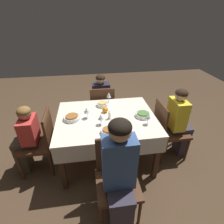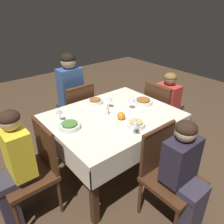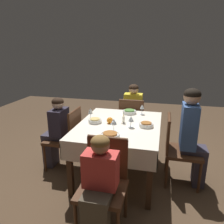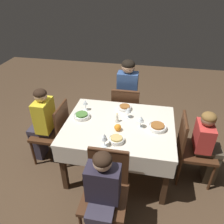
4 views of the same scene
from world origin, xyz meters
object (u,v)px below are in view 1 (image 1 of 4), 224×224
object	(u,v)px
person_child_yellow	(179,121)
wine_glass_north	(109,95)
chair_east	(167,128)
bowl_north	(102,104)
bowl_east	(143,115)
candle_centerpiece	(110,116)
dining_table	(106,122)
chair_west	(41,139)
bowl_south	(108,131)
chair_north	(102,106)
person_child_dark	(101,98)
person_child_red	(26,137)
person_adult_denim	(120,173)
chair_south	(117,175)
wine_glass_west	(87,111)
orange_fruit	(105,110)
bowl_west	(72,117)
wine_glass_east	(148,117)

from	to	relation	value
person_child_yellow	wine_glass_north	distance (m)	1.08
chair_east	bowl_north	xyz separation A→B (m)	(-0.89, 0.36, 0.27)
bowl_east	candle_centerpiece	world-z (taller)	candle_centerpiece
dining_table	candle_centerpiece	size ratio (longest dim) A/B	10.62
chair_west	wine_glass_north	bearing A→B (deg)	115.29
chair_west	bowl_south	xyz separation A→B (m)	(0.86, -0.30, 0.27)
chair_north	chair_west	world-z (taller)	same
bowl_east	candle_centerpiece	size ratio (longest dim) A/B	1.67
wine_glass_north	candle_centerpiece	world-z (taller)	wine_glass_north
person_child_dark	person_child_red	world-z (taller)	person_child_dark
person_adult_denim	candle_centerpiece	xyz separation A→B (m)	(0.02, 0.84, 0.08)
chair_south	person_adult_denim	xyz separation A→B (m)	(0.00, -0.15, 0.21)
wine_glass_west	candle_centerpiece	bearing A→B (deg)	-12.33
bowl_south	bowl_north	size ratio (longest dim) A/B	1.03
chair_north	person_child_red	distance (m)	1.31
chair_west	chair_east	bearing A→B (deg)	90.06
chair_south	orange_fruit	distance (m)	0.91
chair_south	bowl_south	distance (m)	0.48
chair_south	person_child_red	size ratio (longest dim) A/B	0.89
person_adult_denim	wine_glass_west	size ratio (longest dim) A/B	8.09
candle_centerpiece	orange_fruit	xyz separation A→B (m)	(-0.03, 0.17, -0.00)
person_child_yellow	bowl_west	world-z (taller)	person_child_yellow
chair_west	wine_glass_east	world-z (taller)	same
dining_table	chair_north	xyz separation A→B (m)	(0.01, 0.74, -0.16)
person_child_dark	wine_glass_west	size ratio (longest dim) A/B	6.77
bowl_east	wine_glass_east	size ratio (longest dim) A/B	1.39
person_adult_denim	bowl_south	bearing A→B (deg)	93.26
person_child_yellow	wine_glass_north	bearing A→B (deg)	64.42
chair_south	person_child_red	world-z (taller)	person_child_red
person_child_dark	person_child_yellow	distance (m)	1.39
person_adult_denim	bowl_north	bearing A→B (deg)	91.58
dining_table	bowl_south	xyz separation A→B (m)	(-0.02, -0.34, 0.11)
dining_table	person_child_yellow	size ratio (longest dim) A/B	1.20
candle_centerpiece	person_child_yellow	bearing A→B (deg)	0.62
person_adult_denim	person_child_yellow	bearing A→B (deg)	39.99
wine_glass_north	wine_glass_east	world-z (taller)	wine_glass_north
chair_south	person_child_yellow	xyz separation A→B (m)	(1.02, 0.70, 0.11)
bowl_east	bowl_north	bearing A→B (deg)	143.25
person_child_yellow	dining_table	bearing A→B (deg)	87.93
wine_glass_east	person_child_red	bearing A→B (deg)	172.65
chair_north	bowl_east	distance (m)	0.96
chair_west	person_child_yellow	size ratio (longest dim) A/B	0.81
bowl_south	wine_glass_east	size ratio (longest dim) A/B	1.21
chair_south	wine_glass_north	world-z (taller)	wine_glass_north
person_child_dark	candle_centerpiece	size ratio (longest dim) A/B	8.41
chair_east	person_child_yellow	distance (m)	0.19
chair_south	person_child_dark	distance (m)	1.65
bowl_south	person_child_dark	bearing A→B (deg)	88.81
chair_south	person_child_red	bearing A→B (deg)	146.40
person_child_dark	bowl_south	distance (m)	1.26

